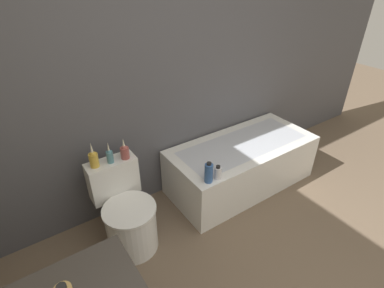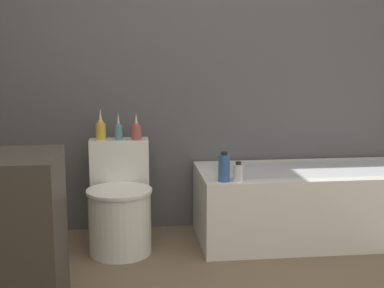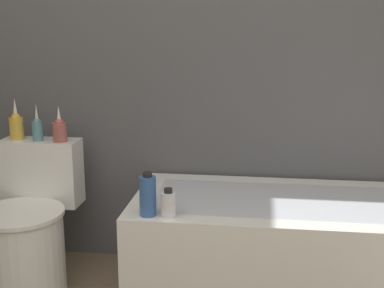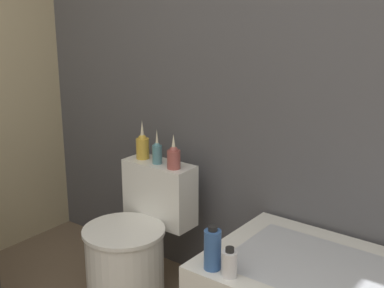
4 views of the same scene
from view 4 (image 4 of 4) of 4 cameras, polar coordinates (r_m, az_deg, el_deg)
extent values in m
cube|color=#4C4C51|center=(2.63, 9.91, 9.00)|extent=(6.40, 0.06, 2.60)
cylinder|color=white|center=(2.91, -7.14, -13.02)|extent=(0.41, 0.41, 0.41)
cylinder|color=white|center=(2.81, -7.30, -9.18)|extent=(0.43, 0.43, 0.02)
cube|color=white|center=(2.95, -3.46, -5.16)|extent=(0.41, 0.17, 0.34)
cylinder|color=gold|center=(2.95, -5.29, -0.48)|extent=(0.07, 0.07, 0.11)
sphere|color=gold|center=(2.94, -5.32, 0.58)|extent=(0.05, 0.05, 0.05)
cone|color=beige|center=(2.92, -5.34, 1.54)|extent=(0.03, 0.03, 0.10)
cylinder|color=teal|center=(2.86, -3.73, -1.13)|extent=(0.05, 0.05, 0.10)
sphere|color=teal|center=(2.85, -3.75, -0.17)|extent=(0.03, 0.03, 0.03)
cone|color=beige|center=(2.84, -3.77, 0.70)|extent=(0.02, 0.02, 0.09)
cylinder|color=#994C47|center=(2.78, -1.97, -1.67)|extent=(0.07, 0.07, 0.10)
sphere|color=#994C47|center=(2.77, -1.97, -0.71)|extent=(0.05, 0.05, 0.05)
cone|color=beige|center=(2.76, -1.98, 0.16)|extent=(0.02, 0.02, 0.09)
cylinder|color=#335999|center=(2.24, 2.21, -11.20)|extent=(0.07, 0.07, 0.17)
cylinder|color=black|center=(2.20, 2.23, -8.99)|extent=(0.04, 0.04, 0.02)
cylinder|color=silver|center=(2.21, 4.02, -12.67)|extent=(0.06, 0.06, 0.11)
cylinder|color=black|center=(2.18, 4.05, -11.19)|extent=(0.04, 0.04, 0.02)
camera|label=1|loc=(2.40, -54.82, 21.26)|focal=28.00mm
camera|label=2|loc=(2.38, -93.65, -8.72)|focal=50.00mm
camera|label=3|loc=(0.87, -83.21, -19.12)|focal=50.00mm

